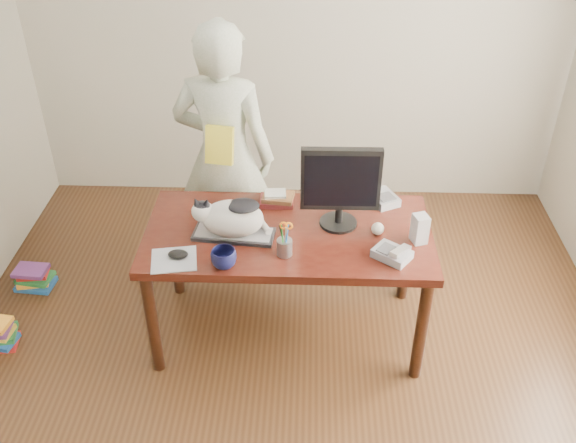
{
  "coord_description": "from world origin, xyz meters",
  "views": [
    {
      "loc": [
        0.1,
        -2.31,
        2.82
      ],
      "look_at": [
        0.0,
        0.55,
        0.85
      ],
      "focal_mm": 40.0,
      "sensor_mm": 36.0,
      "label": 1
    }
  ],
  "objects_px": {
    "cat": "(230,217)",
    "speaker": "(420,229)",
    "phone": "(393,253)",
    "baseball": "(378,229)",
    "pen_cup": "(285,245)",
    "person": "(225,157)",
    "desk": "(289,244)",
    "coffee_mug": "(224,258)",
    "mouse": "(178,254)",
    "calculator": "(383,198)",
    "monitor": "(341,184)",
    "keyboard": "(234,234)",
    "book_pile_b": "(34,278)",
    "book_stack": "(277,199)"
  },
  "relations": [
    {
      "from": "cat",
      "to": "speaker",
      "type": "height_order",
      "value": "cat"
    },
    {
      "from": "phone",
      "to": "baseball",
      "type": "distance_m",
      "value": 0.22
    },
    {
      "from": "cat",
      "to": "pen_cup",
      "type": "xyz_separation_m",
      "value": [
        0.3,
        -0.15,
        -0.07
      ]
    },
    {
      "from": "person",
      "to": "phone",
      "type": "bearing_deg",
      "value": 149.43
    },
    {
      "from": "desk",
      "to": "coffee_mug",
      "type": "bearing_deg",
      "value": -128.32
    },
    {
      "from": "desk",
      "to": "phone",
      "type": "xyz_separation_m",
      "value": [
        0.56,
        -0.3,
        0.18
      ]
    },
    {
      "from": "phone",
      "to": "baseball",
      "type": "relative_size",
      "value": 3.28
    },
    {
      "from": "phone",
      "to": "baseball",
      "type": "xyz_separation_m",
      "value": [
        -0.06,
        0.21,
        0.01
      ]
    },
    {
      "from": "desk",
      "to": "mouse",
      "type": "xyz_separation_m",
      "value": [
        -0.57,
        -0.34,
        0.17
      ]
    },
    {
      "from": "cat",
      "to": "calculator",
      "type": "xyz_separation_m",
      "value": [
        0.87,
        0.38,
        -0.1
      ]
    },
    {
      "from": "desk",
      "to": "calculator",
      "type": "relative_size",
      "value": 7.15
    },
    {
      "from": "monitor",
      "to": "mouse",
      "type": "distance_m",
      "value": 0.94
    },
    {
      "from": "cat",
      "to": "desk",
      "type": "bearing_deg",
      "value": 29.43
    },
    {
      "from": "monitor",
      "to": "phone",
      "type": "distance_m",
      "value": 0.47
    },
    {
      "from": "calculator",
      "to": "baseball",
      "type": "bearing_deg",
      "value": -126.73
    },
    {
      "from": "pen_cup",
      "to": "baseball",
      "type": "distance_m",
      "value": 0.55
    },
    {
      "from": "cat",
      "to": "pen_cup",
      "type": "relative_size",
      "value": 2.09
    },
    {
      "from": "keyboard",
      "to": "cat",
      "type": "height_order",
      "value": "cat"
    },
    {
      "from": "pen_cup",
      "to": "book_pile_b",
      "type": "height_order",
      "value": "pen_cup"
    },
    {
      "from": "book_stack",
      "to": "speaker",
      "type": "bearing_deg",
      "value": -21.44
    },
    {
      "from": "coffee_mug",
      "to": "speaker",
      "type": "height_order",
      "value": "speaker"
    },
    {
      "from": "desk",
      "to": "book_stack",
      "type": "xyz_separation_m",
      "value": [
        -0.08,
        0.21,
        0.18
      ]
    },
    {
      "from": "keyboard",
      "to": "pen_cup",
      "type": "height_order",
      "value": "pen_cup"
    },
    {
      "from": "coffee_mug",
      "to": "calculator",
      "type": "height_order",
      "value": "coffee_mug"
    },
    {
      "from": "phone",
      "to": "speaker",
      "type": "relative_size",
      "value": 1.39
    },
    {
      "from": "desk",
      "to": "monitor",
      "type": "height_order",
      "value": "monitor"
    },
    {
      "from": "book_pile_b",
      "to": "pen_cup",
      "type": "bearing_deg",
      "value": -18.2
    },
    {
      "from": "cat",
      "to": "mouse",
      "type": "relative_size",
      "value": 3.77
    },
    {
      "from": "keyboard",
      "to": "book_stack",
      "type": "bearing_deg",
      "value": 62.83
    },
    {
      "from": "coffee_mug",
      "to": "baseball",
      "type": "height_order",
      "value": "coffee_mug"
    },
    {
      "from": "keyboard",
      "to": "person",
      "type": "distance_m",
      "value": 0.68
    },
    {
      "from": "book_stack",
      "to": "calculator",
      "type": "xyz_separation_m",
      "value": [
        0.63,
        0.03,
        -0.01
      ]
    },
    {
      "from": "speaker",
      "to": "baseball",
      "type": "relative_size",
      "value": 2.36
    },
    {
      "from": "desk",
      "to": "book_pile_b",
      "type": "bearing_deg",
      "value": 171.03
    },
    {
      "from": "pen_cup",
      "to": "mouse",
      "type": "distance_m",
      "value": 0.56
    },
    {
      "from": "pen_cup",
      "to": "speaker",
      "type": "distance_m",
      "value": 0.74
    },
    {
      "from": "monitor",
      "to": "mouse",
      "type": "relative_size",
      "value": 4.19
    },
    {
      "from": "phone",
      "to": "cat",
      "type": "bearing_deg",
      "value": -153.97
    },
    {
      "from": "mouse",
      "to": "book_stack",
      "type": "bearing_deg",
      "value": 37.95
    },
    {
      "from": "mouse",
      "to": "book_pile_b",
      "type": "distance_m",
      "value": 1.48
    },
    {
      "from": "cat",
      "to": "book_stack",
      "type": "bearing_deg",
      "value": 61.24
    },
    {
      "from": "phone",
      "to": "baseball",
      "type": "bearing_deg",
      "value": 143.05
    },
    {
      "from": "cat",
      "to": "book_stack",
      "type": "relative_size",
      "value": 2.15
    },
    {
      "from": "baseball",
      "to": "calculator",
      "type": "bearing_deg",
      "value": 79.64
    },
    {
      "from": "desk",
      "to": "book_stack",
      "type": "height_order",
      "value": "book_stack"
    },
    {
      "from": "coffee_mug",
      "to": "speaker",
      "type": "distance_m",
      "value": 1.06
    },
    {
      "from": "coffee_mug",
      "to": "book_stack",
      "type": "distance_m",
      "value": 0.66
    },
    {
      "from": "mouse",
      "to": "coffee_mug",
      "type": "bearing_deg",
      "value": -24.08
    },
    {
      "from": "keyboard",
      "to": "mouse",
      "type": "distance_m",
      "value": 0.34
    },
    {
      "from": "pen_cup",
      "to": "speaker",
      "type": "height_order",
      "value": "pen_cup"
    }
  ]
}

